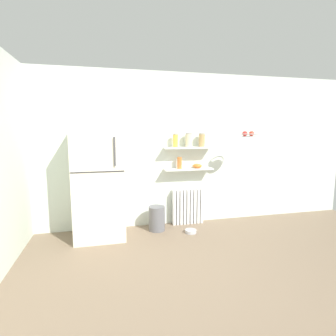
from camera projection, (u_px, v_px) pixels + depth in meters
ground_plane at (196, 264)px, 3.28m from camera, size 7.04×7.04×0.00m
back_wall at (168, 150)px, 4.59m from camera, size 7.04×0.10×2.60m
refrigerator at (99, 182)px, 4.01m from camera, size 0.74×0.70×1.72m
radiator at (188, 206)px, 4.68m from camera, size 0.54×0.12×0.61m
wall_shelf_lower at (188, 169)px, 4.55m from camera, size 0.84×0.22×0.02m
wall_shelf_upper at (189, 148)px, 4.50m from camera, size 0.84×0.22×0.02m
storage_jar_0 at (175, 140)px, 4.43m from camera, size 0.08×0.08×0.23m
storage_jar_1 at (189, 140)px, 4.48m from camera, size 0.12×0.12×0.23m
storage_jar_2 at (202, 140)px, 4.54m from camera, size 0.10×0.10×0.23m
vase at (180, 163)px, 4.50m from camera, size 0.08×0.08×0.20m
shelf_bowl at (197, 166)px, 4.58m from camera, size 0.17×0.17×0.07m
trash_bin at (157, 218)px, 4.37m from camera, size 0.26×0.26×0.40m
pet_food_bowl at (191, 231)px, 4.28m from camera, size 0.18×0.18×0.05m
hanging_fruit_basket at (249, 134)px, 4.26m from camera, size 0.29×0.29×0.09m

